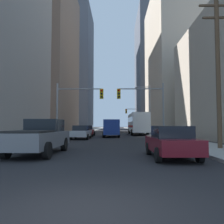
{
  "coord_description": "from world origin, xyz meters",
  "views": [
    {
      "loc": [
        0.63,
        -4.06,
        1.56
      ],
      "look_at": [
        0.0,
        31.73,
        3.62
      ],
      "focal_mm": 36.51,
      "sensor_mm": 36.0,
      "label": 1
    }
  ],
  "objects": [
    {
      "name": "building_right_far_highrise",
      "position": [
        22.34,
        89.96,
        23.94
      ],
      "size": [
        25.73,
        25.58,
        47.87
      ],
      "primitive_type": "cube",
      "color": "#4C515B",
      "rests_on": "ground"
    },
    {
      "name": "traffic_signal_near_right",
      "position": [
        3.46,
        19.86,
        4.1
      ],
      "size": [
        4.98,
        0.44,
        6.0
      ],
      "color": "gray",
      "rests_on": "ground"
    },
    {
      "name": "sedan_black",
      "position": [
        0.1,
        36.15,
        0.77
      ],
      "size": [
        1.95,
        4.24,
        1.52
      ],
      "color": "black",
      "rests_on": "ground"
    },
    {
      "name": "sedan_maroon",
      "position": [
        3.23,
        6.81,
        0.77
      ],
      "size": [
        1.95,
        4.24,
        1.52
      ],
      "color": "maroon",
      "rests_on": "ground"
    },
    {
      "name": "traffic_signal_far_right",
      "position": [
        4.45,
        50.24,
        4.0
      ],
      "size": [
        2.84,
        0.44,
        6.0
      ],
      "color": "gray",
      "rests_on": "ground"
    },
    {
      "name": "sedan_red",
      "position": [
        -3.42,
        27.83,
        0.77
      ],
      "size": [
        1.95,
        4.26,
        1.52
      ],
      "color": "maroon",
      "rests_on": "ground"
    },
    {
      "name": "building_right_mid_block",
      "position": [
        19.96,
        48.26,
        15.97
      ],
      "size": [
        22.15,
        23.63,
        31.94
      ],
      "primitive_type": "cube",
      "color": "#B7A893",
      "rests_on": "ground"
    },
    {
      "name": "cargo_van_blue",
      "position": [
        0.03,
        26.06,
        1.29
      ],
      "size": [
        2.16,
        5.26,
        2.26
      ],
      "color": "navy",
      "rests_on": "ground"
    },
    {
      "name": "building_left_mid_office",
      "position": [
        -19.1,
        48.58,
        17.86
      ],
      "size": [
        18.51,
        22.21,
        35.73
      ],
      "primitive_type": "cube",
      "color": "#66564C",
      "rests_on": "ground"
    },
    {
      "name": "pickup_truck_grey",
      "position": [
        -3.49,
        8.27,
        0.93
      ],
      "size": [
        2.2,
        5.46,
        1.9
      ],
      "color": "slate",
      "rests_on": "ground"
    },
    {
      "name": "traffic_signal_near_left",
      "position": [
        -3.44,
        19.86,
        4.1
      ],
      "size": [
        5.0,
        0.44,
        6.0
      ],
      "color": "gray",
      "rests_on": "ground"
    },
    {
      "name": "sedan_silver",
      "position": [
        -3.25,
        21.32,
        0.77
      ],
      "size": [
        1.95,
        4.24,
        1.52
      ],
      "color": "#B7BABF",
      "rests_on": "ground"
    },
    {
      "name": "city_bus",
      "position": [
        4.21,
        33.61,
        1.93
      ],
      "size": [
        2.67,
        11.52,
        3.4
      ],
      "color": "silver",
      "rests_on": "ground"
    },
    {
      "name": "ground_plane",
      "position": [
        0.0,
        0.0,
        0.0
      ],
      "size": [
        400.0,
        400.0,
        0.0
      ],
      "primitive_type": "plane",
      "color": "black"
    },
    {
      "name": "sidewalk_right",
      "position": [
        6.72,
        50.0,
        0.07
      ],
      "size": [
        3.4,
        160.0,
        0.15
      ],
      "primitive_type": "cube",
      "color": "#9E9E99",
      "rests_on": "ground"
    },
    {
      "name": "street_lamp_right",
      "position": [
        5.36,
        30.04,
        4.53
      ],
      "size": [
        2.31,
        0.32,
        7.5
      ],
      "color": "gray",
      "rests_on": "ground"
    },
    {
      "name": "sidewalk_left",
      "position": [
        -6.72,
        50.0,
        0.07
      ],
      "size": [
        3.4,
        160.0,
        0.15
      ],
      "primitive_type": "cube",
      "color": "#9E9E99",
      "rests_on": "ground"
    },
    {
      "name": "building_left_far_tower",
      "position": [
        -20.87,
        89.43,
        24.78
      ],
      "size": [
        22.18,
        21.94,
        49.55
      ],
      "primitive_type": "cube",
      "color": "#4C515B",
      "rests_on": "ground"
    },
    {
      "name": "utility_pole_right",
      "position": [
        7.06,
        10.19,
        5.18
      ],
      "size": [
        2.2,
        0.28,
        9.81
      ],
      "color": "brown",
      "rests_on": "ground"
    }
  ]
}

